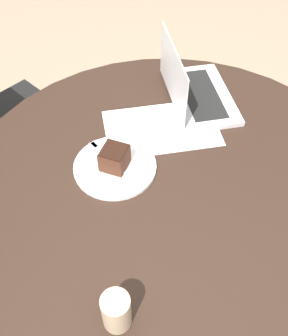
# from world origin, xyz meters

# --- Properties ---
(ground_plane) EXTENTS (12.00, 12.00, 0.00)m
(ground_plane) POSITION_xyz_m (0.00, 0.00, 0.00)
(ground_plane) COLOR gray
(dining_table) EXTENTS (1.31, 1.31, 0.76)m
(dining_table) POSITION_xyz_m (0.00, 0.00, 0.62)
(dining_table) COLOR black
(dining_table) RESTS_ON ground_plane
(paper_document) EXTENTS (0.44, 0.37, 0.00)m
(paper_document) POSITION_xyz_m (-0.09, 0.23, 0.76)
(paper_document) COLOR white
(paper_document) RESTS_ON dining_table
(plate) EXTENTS (0.25, 0.25, 0.01)m
(plate) POSITION_xyz_m (-0.19, 0.02, 0.76)
(plate) COLOR white
(plate) RESTS_ON dining_table
(cake_slice) EXTENTS (0.08, 0.08, 0.07)m
(cake_slice) POSITION_xyz_m (-0.19, 0.02, 0.80)
(cake_slice) COLOR #472619
(cake_slice) RESTS_ON plate
(fork) EXTENTS (0.15, 0.11, 0.00)m
(fork) POSITION_xyz_m (-0.23, 0.06, 0.77)
(fork) COLOR silver
(fork) RESTS_ON plate
(coffee_glass) EXTENTS (0.07, 0.07, 0.11)m
(coffee_glass) POSITION_xyz_m (-0.05, -0.42, 0.81)
(coffee_glass) COLOR #C6AD89
(coffee_glass) RESTS_ON dining_table
(laptop) EXTENTS (0.34, 0.40, 0.22)m
(laptop) POSITION_xyz_m (-0.02, 0.41, 0.80)
(laptop) COLOR silver
(laptop) RESTS_ON dining_table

